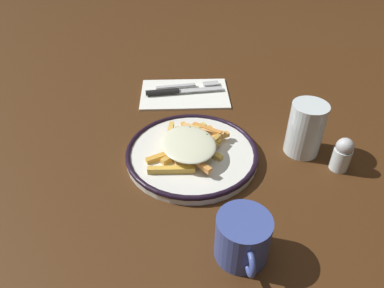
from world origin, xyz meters
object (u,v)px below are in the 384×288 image
object	(u,v)px
napkin	(185,93)
water_glass	(306,129)
plate	(192,153)
salt_shaker	(342,154)
coffee_mug	(243,238)
fries_heap	(190,145)
fork	(188,85)
knife	(178,91)

from	to	relation	value
napkin	water_glass	xyz separation A→B (m)	(0.27, 0.23, 0.05)
plate	napkin	distance (m)	0.27
napkin	salt_shaker	bearing A→B (deg)	41.26
napkin	coffee_mug	xyz separation A→B (m)	(0.51, 0.05, 0.03)
napkin	coffee_mug	distance (m)	0.52
fries_heap	salt_shaker	world-z (taller)	salt_shaker
napkin	water_glass	world-z (taller)	water_glass
plate	fork	bearing A→B (deg)	176.51
water_glass	knife	bearing A→B (deg)	-136.75
napkin	fork	bearing A→B (deg)	157.24
fries_heap	knife	xyz separation A→B (m)	(-0.27, -0.01, -0.02)
fries_heap	coffee_mug	world-z (taller)	coffee_mug
plate	napkin	world-z (taller)	plate
plate	coffee_mug	bearing A→B (deg)	12.43
fries_heap	water_glass	size ratio (longest dim) A/B	1.58
knife	water_glass	world-z (taller)	water_glass
knife	plate	bearing A→B (deg)	2.81
water_glass	coffee_mug	bearing A→B (deg)	-37.06
napkin	knife	distance (m)	0.02
knife	water_glass	distance (m)	0.37
fork	salt_shaker	xyz separation A→B (m)	(0.36, 0.28, 0.02)
napkin	salt_shaker	world-z (taller)	salt_shaker
salt_shaker	knife	bearing A→B (deg)	-136.85
knife	water_glass	xyz separation A→B (m)	(0.27, 0.25, 0.05)
fork	coffee_mug	world-z (taller)	coffee_mug
fork	water_glass	size ratio (longest dim) A/B	1.52
fork	napkin	bearing A→B (deg)	-22.76
knife	water_glass	size ratio (longest dim) A/B	1.81
plate	napkin	xyz separation A→B (m)	(-0.27, 0.01, -0.01)
knife	coffee_mug	xyz separation A→B (m)	(0.51, 0.07, 0.03)
plate	fork	size ratio (longest dim) A/B	1.58
fries_heap	knife	distance (m)	0.27
fries_heap	salt_shaker	xyz separation A→B (m)	(0.06, 0.30, 0.00)
knife	fries_heap	bearing A→B (deg)	1.70
fries_heap	coffee_mug	bearing A→B (deg)	13.59
fries_heap	knife	bearing A→B (deg)	-178.30
water_glass	salt_shaker	distance (m)	0.09
plate	coffee_mug	distance (m)	0.25
coffee_mug	plate	bearing A→B (deg)	-167.57
water_glass	plate	bearing A→B (deg)	-90.43
salt_shaker	napkin	bearing A→B (deg)	-138.74
knife	coffee_mug	distance (m)	0.52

